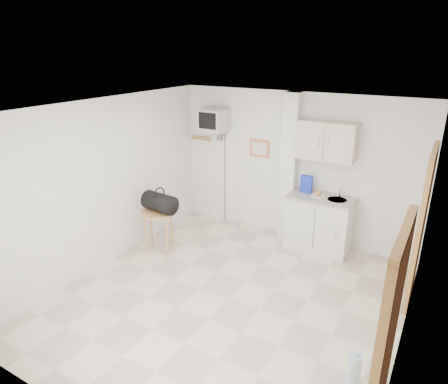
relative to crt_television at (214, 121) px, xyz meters
The scene contains 7 objects.
ground 3.15m from the crt_television, 54.36° to the right, with size 4.50×4.50×0.00m, color beige.
room_envelope 2.60m from the crt_television, 48.84° to the right, with size 4.24×4.54×2.55m.
kitchenette 2.32m from the crt_television, ahead, with size 1.03×0.58×2.10m.
crt_television is the anchor object (origin of this frame).
round_table 1.96m from the crt_television, 98.11° to the right, with size 0.56×0.56×0.69m.
duffel_bag 1.78m from the crt_television, 96.58° to the right, with size 0.58×0.36×0.41m.
water_bottle 4.53m from the crt_television, 39.16° to the right, with size 0.13×0.13×0.39m.
Camera 1 is at (2.23, -3.92, 3.17)m, focal length 32.00 mm.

